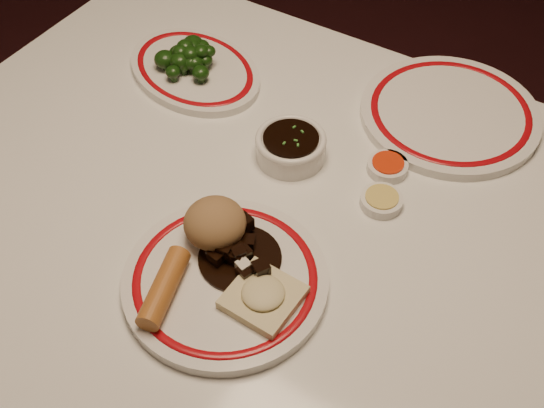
% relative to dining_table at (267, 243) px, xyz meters
% --- Properties ---
extents(dining_table, '(1.20, 0.90, 0.75)m').
position_rel_dining_table_xyz_m(dining_table, '(0.00, 0.00, 0.00)').
color(dining_table, white).
rests_on(dining_table, ground).
extents(main_plate, '(0.34, 0.34, 0.02)m').
position_rel_dining_table_xyz_m(main_plate, '(0.03, -0.15, 0.10)').
color(main_plate, white).
rests_on(main_plate, dining_table).
extents(rice_mound, '(0.09, 0.09, 0.06)m').
position_rel_dining_table_xyz_m(rice_mound, '(-0.02, -0.10, 0.14)').
color(rice_mound, '#987148').
rests_on(rice_mound, main_plate).
extents(spring_roll, '(0.06, 0.12, 0.03)m').
position_rel_dining_table_xyz_m(spring_roll, '(-0.02, -0.21, 0.13)').
color(spring_roll, '#B46B2C').
rests_on(spring_roll, main_plate).
extents(fried_wonton, '(0.09, 0.09, 0.02)m').
position_rel_dining_table_xyz_m(fried_wonton, '(0.09, -0.15, 0.12)').
color(fried_wonton, beige).
rests_on(fried_wonton, main_plate).
extents(stirfry_heap, '(0.12, 0.12, 0.03)m').
position_rel_dining_table_xyz_m(stirfry_heap, '(0.03, -0.12, 0.12)').
color(stirfry_heap, black).
rests_on(stirfry_heap, main_plate).
extents(broccoli_plate, '(0.32, 0.29, 0.02)m').
position_rel_dining_table_xyz_m(broccoli_plate, '(-0.28, 0.20, 0.10)').
color(broccoli_plate, white).
rests_on(broccoli_plate, dining_table).
extents(broccoli_pile, '(0.11, 0.11, 0.05)m').
position_rel_dining_table_xyz_m(broccoli_pile, '(-0.29, 0.20, 0.13)').
color(broccoli_pile, '#23471C').
rests_on(broccoli_pile, broccoli_plate).
extents(soy_bowl, '(0.11, 0.11, 0.04)m').
position_rel_dining_table_xyz_m(soy_bowl, '(-0.02, 0.11, 0.11)').
color(soy_bowl, white).
rests_on(soy_bowl, dining_table).
extents(sweet_sour_dish, '(0.06, 0.06, 0.02)m').
position_rel_dining_table_xyz_m(sweet_sour_dish, '(0.12, 0.16, 0.10)').
color(sweet_sour_dish, white).
rests_on(sweet_sour_dish, dining_table).
extents(mustard_dish, '(0.06, 0.06, 0.02)m').
position_rel_dining_table_xyz_m(mustard_dish, '(0.14, 0.09, 0.10)').
color(mustard_dish, white).
rests_on(mustard_dish, dining_table).
extents(far_plate, '(0.37, 0.37, 0.02)m').
position_rel_dining_table_xyz_m(far_plate, '(0.16, 0.33, 0.10)').
color(far_plate, white).
rests_on(far_plate, dining_table).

